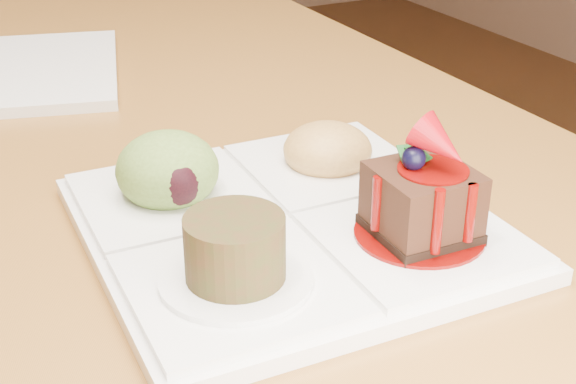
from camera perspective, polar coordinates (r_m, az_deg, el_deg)
name	(u,v)px	position (r m, az deg, el deg)	size (l,w,h in m)	color
sampler_plate	(283,206)	(0.58, -0.36, -1.02)	(0.29, 0.29, 0.11)	white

